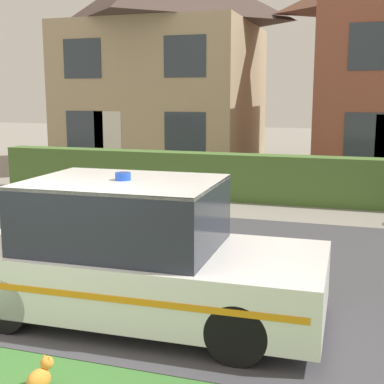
# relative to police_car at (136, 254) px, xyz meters

# --- Properties ---
(road_strip) EXTENTS (28.00, 6.64, 0.01)m
(road_strip) POSITION_rel_police_car_xyz_m (-0.74, 2.12, -0.78)
(road_strip) COLOR #424247
(road_strip) RESTS_ON ground
(garden_hedge) EXTENTS (14.31, 0.62, 1.18)m
(garden_hedge) POSITION_rel_police_car_xyz_m (0.07, 7.47, -0.20)
(garden_hedge) COLOR #4C7233
(garden_hedge) RESTS_ON ground
(police_car) EXTENTS (4.32, 1.94, 1.74)m
(police_car) POSITION_rel_police_car_xyz_m (0.00, 0.00, 0.00)
(police_car) COLOR black
(police_car) RESTS_ON road_strip
(cat) EXTENTS (0.28, 0.31, 0.31)m
(cat) POSITION_rel_police_car_xyz_m (-0.16, -1.79, -0.66)
(cat) COLOR orange
(cat) RESTS_ON ground
(house_left) EXTENTS (6.92, 6.50, 7.74)m
(house_left) POSITION_rel_police_car_xyz_m (-4.82, 13.88, 3.17)
(house_left) COLOR tan
(house_left) RESTS_ON ground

